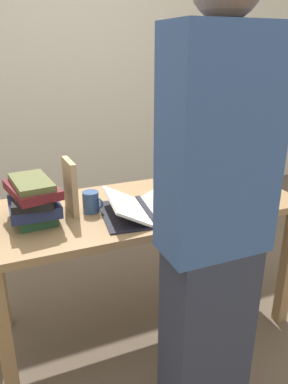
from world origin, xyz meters
name	(u,v)px	position (x,y,z in m)	size (l,w,h in m)	color
ground_plane	(144,322)	(0.00, 0.00, 0.00)	(12.00, 12.00, 0.00)	brown
wall_back	(63,71)	(0.00, 1.83, 1.30)	(8.00, 0.06, 2.60)	beige
reading_desk	(144,221)	(0.00, 0.00, 0.65)	(1.58, 0.67, 0.75)	#937047
open_book	(147,207)	(-0.03, -0.12, 0.78)	(0.47, 0.41, 0.10)	black
book_stack_tall	(33,200)	(-0.54, 0.00, 0.85)	(0.23, 0.33, 0.20)	#234C2D
book_standing_upright	(70,187)	(-0.36, 0.04, 0.88)	(0.03, 0.17, 0.26)	tan
reading_lamp	(229,121)	(0.62, 0.20, 1.09)	(0.17, 0.17, 0.44)	#ADADB2
coffee_mug	(91,202)	(-0.28, 0.00, 0.80)	(0.09, 0.10, 0.10)	#335184
person_reader	(212,238)	(-0.02, -0.66, 0.88)	(0.36, 0.22, 1.76)	#2D3342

